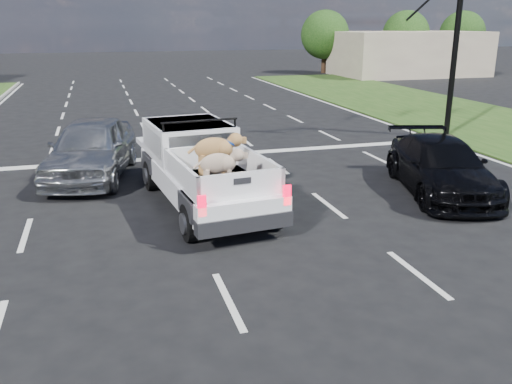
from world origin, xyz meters
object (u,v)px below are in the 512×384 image
traffic_signal (402,11)px  black_coupe (441,166)px  silver_sedan (91,148)px  pickup_truck (201,166)px

traffic_signal → black_coupe: (-2.20, -6.30, -4.02)m
traffic_signal → black_coupe: traffic_signal is taller
black_coupe → silver_sedan: bearing=170.5°
traffic_signal → silver_sedan: (-11.03, -2.19, -3.86)m
silver_sedan → black_coupe: 9.75m
traffic_signal → silver_sedan: traffic_signal is taller
traffic_signal → black_coupe: size_ratio=1.86×
pickup_truck → silver_sedan: (-2.61, 3.31, -0.12)m
pickup_truck → traffic_signal: bearing=27.0°
black_coupe → traffic_signal: bearing=86.2°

